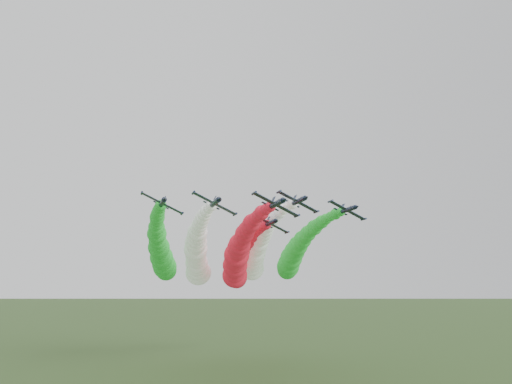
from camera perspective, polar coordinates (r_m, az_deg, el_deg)
jet_lead at (r=137.21m, az=-2.11°, el=-7.55°), size 15.83×73.44×17.44m
jet_inner_left at (r=143.19m, az=-6.74°, el=-7.22°), size 16.05×73.66×17.65m
jet_inner_right at (r=150.56m, az=-0.00°, el=-6.94°), size 16.01×73.62×17.61m
jet_outer_left at (r=150.35m, az=-10.74°, el=-6.97°), size 15.42×73.03×17.03m
jet_outer_right at (r=161.65m, az=4.42°, el=-7.16°), size 15.48×73.09×17.09m
jet_trail at (r=161.67m, az=-1.93°, el=-8.24°), size 15.58×73.19×17.19m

